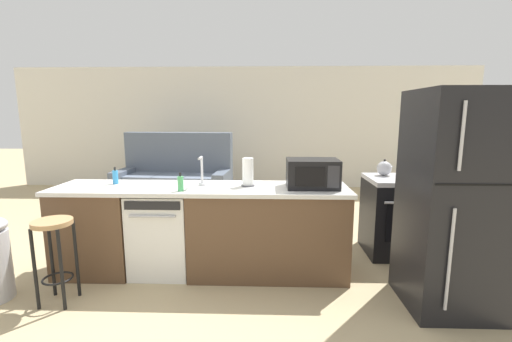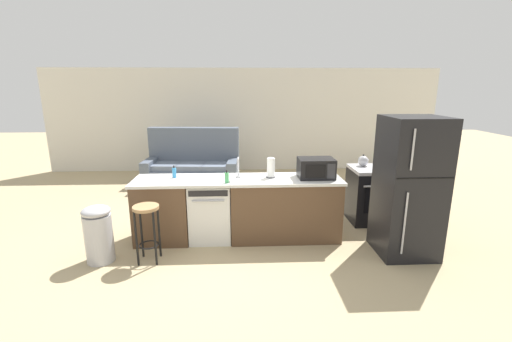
% 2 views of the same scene
% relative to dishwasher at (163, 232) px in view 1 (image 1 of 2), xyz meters
% --- Properties ---
extents(ground_plane, '(24.00, 24.00, 0.00)m').
position_rel_dishwasher_xyz_m(ground_plane, '(0.25, 0.00, -0.42)').
color(ground_plane, tan).
extents(wall_back, '(10.00, 0.06, 2.60)m').
position_rel_dishwasher_xyz_m(wall_back, '(0.55, 4.20, 0.88)').
color(wall_back, silver).
rests_on(wall_back, ground_plane).
extents(kitchen_counter, '(2.94, 0.66, 0.90)m').
position_rel_dishwasher_xyz_m(kitchen_counter, '(0.49, 0.00, -0.00)').
color(kitchen_counter, brown).
rests_on(kitchen_counter, ground_plane).
extents(dishwasher, '(0.58, 0.61, 0.84)m').
position_rel_dishwasher_xyz_m(dishwasher, '(0.00, 0.00, 0.00)').
color(dishwasher, white).
rests_on(dishwasher, ground_plane).
extents(stove_range, '(0.76, 0.68, 0.90)m').
position_rel_dishwasher_xyz_m(stove_range, '(2.60, 0.55, 0.03)').
color(stove_range, black).
rests_on(stove_range, ground_plane).
extents(refrigerator, '(0.72, 0.73, 1.81)m').
position_rel_dishwasher_xyz_m(refrigerator, '(2.60, -0.55, 0.48)').
color(refrigerator, black).
rests_on(refrigerator, ground_plane).
extents(microwave, '(0.50, 0.37, 0.28)m').
position_rel_dishwasher_xyz_m(microwave, '(1.51, -0.00, 0.62)').
color(microwave, black).
rests_on(microwave, kitchen_counter).
extents(sink_faucet, '(0.07, 0.18, 0.30)m').
position_rel_dishwasher_xyz_m(sink_faucet, '(0.41, 0.03, 0.61)').
color(sink_faucet, silver).
rests_on(sink_faucet, kitchen_counter).
extents(paper_towel_roll, '(0.14, 0.14, 0.28)m').
position_rel_dishwasher_xyz_m(paper_towel_roll, '(0.87, 0.05, 0.62)').
color(paper_towel_roll, '#4C4C51').
rests_on(paper_towel_roll, kitchen_counter).
extents(soap_bottle, '(0.06, 0.06, 0.18)m').
position_rel_dishwasher_xyz_m(soap_bottle, '(0.25, -0.21, 0.55)').
color(soap_bottle, '#4CB266').
rests_on(soap_bottle, kitchen_counter).
extents(dish_soap_bottle, '(0.06, 0.06, 0.18)m').
position_rel_dishwasher_xyz_m(dish_soap_bottle, '(-0.51, 0.10, 0.55)').
color(dish_soap_bottle, '#338CCC').
rests_on(dish_soap_bottle, kitchen_counter).
extents(kettle, '(0.21, 0.17, 0.19)m').
position_rel_dishwasher_xyz_m(kettle, '(2.43, 0.68, 0.56)').
color(kettle, '#B2B2B7').
rests_on(kettle, stove_range).
extents(bar_stool, '(0.32, 0.32, 0.74)m').
position_rel_dishwasher_xyz_m(bar_stool, '(-0.74, -0.63, 0.11)').
color(bar_stool, tan).
rests_on(bar_stool, ground_plane).
extents(couch, '(2.06, 1.05, 1.27)m').
position_rel_dishwasher_xyz_m(couch, '(-0.61, 2.77, -0.03)').
color(couch, '#515B6B').
rests_on(couch, ground_plane).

